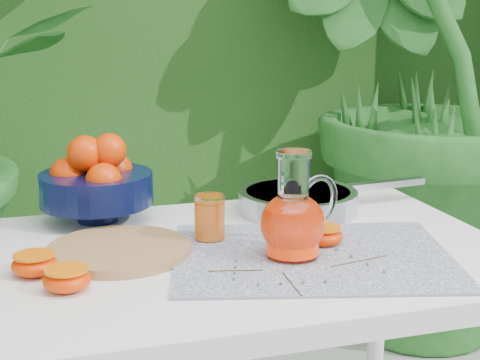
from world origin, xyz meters
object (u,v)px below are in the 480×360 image
object	(u,v)px
juice_pitcher	(294,220)
saute_pan	(300,200)
cutting_board	(119,250)
white_table	(243,290)
fruit_bowl	(96,181)

from	to	relation	value
juice_pitcher	saute_pan	size ratio (longest dim) A/B	0.41
cutting_board	saute_pan	world-z (taller)	saute_pan
white_table	fruit_bowl	bearing A→B (deg)	131.48
white_table	saute_pan	world-z (taller)	saute_pan
juice_pitcher	fruit_bowl	bearing A→B (deg)	132.13
white_table	cutting_board	distance (m)	0.25
white_table	fruit_bowl	distance (m)	0.40
juice_pitcher	saute_pan	xyz separation A→B (m)	(0.12, 0.28, -0.04)
fruit_bowl	juice_pitcher	size ratio (longest dim) A/B	1.41
juice_pitcher	saute_pan	distance (m)	0.31
fruit_bowl	saute_pan	xyz separation A→B (m)	(0.44, -0.06, -0.06)
cutting_board	saute_pan	size ratio (longest dim) A/B	0.56
cutting_board	white_table	bearing A→B (deg)	-9.49
cutting_board	saute_pan	bearing A→B (deg)	22.05
fruit_bowl	saute_pan	size ratio (longest dim) A/B	0.58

